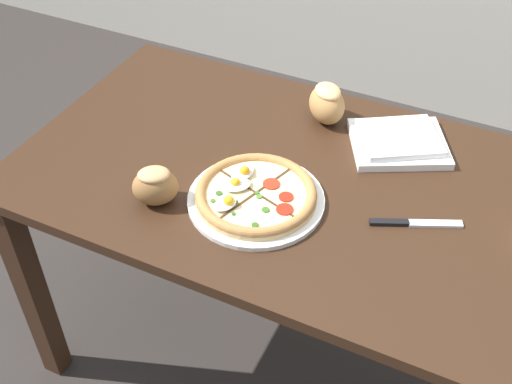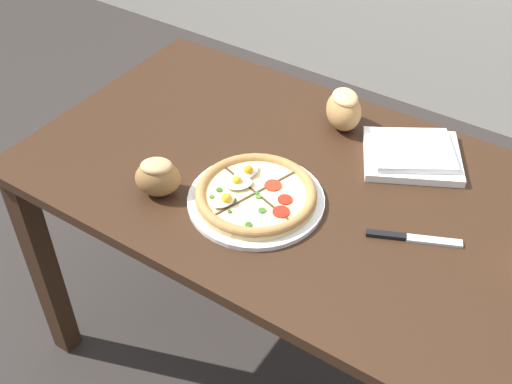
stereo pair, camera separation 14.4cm
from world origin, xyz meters
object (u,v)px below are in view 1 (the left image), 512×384
Objects in this scene: bread_piece_near at (327,103)px; napkin_folded at (399,141)px; knife_main at (415,223)px; bread_piece_far at (155,185)px; pizza at (256,195)px; dining_table at (293,208)px.

napkin_folded is at bearing -7.74° from bread_piece_near.
bread_piece_near is at bearing 114.05° from knife_main.
knife_main is (0.55, 0.18, -0.04)m from bread_piece_far.
pizza reaches higher than knife_main.
knife_main is at bearing -7.09° from dining_table.
dining_table is 0.29m from bread_piece_near.
bread_piece_far reaches higher than dining_table.
dining_table is 0.18m from pizza.
dining_table is 0.36m from bread_piece_far.
bread_piece_far reaches higher than knife_main.
bread_piece_near is 1.12× the size of bread_piece_far.
bread_piece_near is at bearing 93.61° from dining_table.
bread_piece_near reaches higher than napkin_folded.
dining_table is 0.32m from knife_main.
dining_table is at bearing 41.51° from bread_piece_far.
bread_piece_near is 0.52m from bread_piece_far.
bread_piece_far is (-0.44, -0.44, 0.03)m from napkin_folded.
napkin_folded reaches higher than dining_table.
napkin_folded is 2.05× the size of bread_piece_near.
knife_main is (0.35, 0.08, -0.02)m from pizza.
pizza is 1.06× the size of napkin_folded.
napkin_folded is at bearing 89.41° from knife_main.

